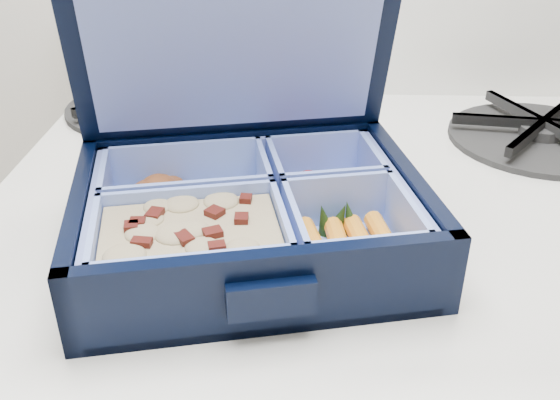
# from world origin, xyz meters

# --- Properties ---
(bento_box) EXTENTS (0.29, 0.25, 0.06)m
(bento_box) POSITION_xyz_m (-0.18, 1.56, 1.00)
(bento_box) COLOR black
(bento_box) RESTS_ON stove
(burner_grate) EXTENTS (0.22, 0.22, 0.03)m
(burner_grate) POSITION_xyz_m (0.12, 1.78, 0.99)
(burner_grate) COLOR #252525
(burner_grate) RESTS_ON stove
(burner_grate_rear) EXTENTS (0.23, 0.23, 0.02)m
(burner_grate_rear) POSITION_xyz_m (-0.33, 1.85, 0.98)
(burner_grate_rear) COLOR #252525
(burner_grate_rear) RESTS_ON stove
(fork) EXTENTS (0.07, 0.19, 0.01)m
(fork) POSITION_xyz_m (-0.17, 1.73, 0.98)
(fork) COLOR beige
(fork) RESTS_ON stove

